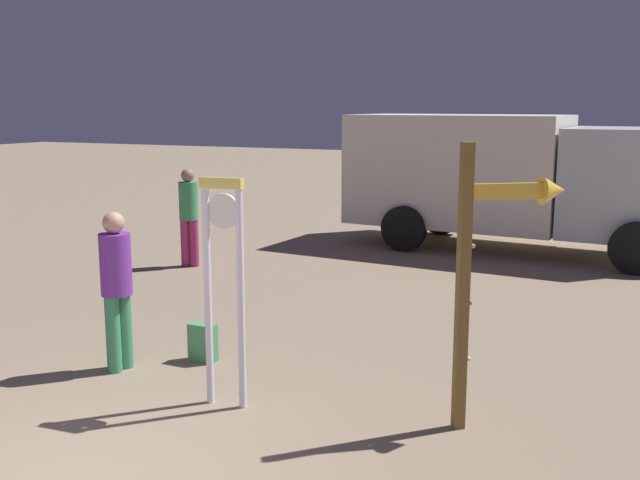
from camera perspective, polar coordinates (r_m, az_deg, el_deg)
The scene contains 6 objects.
standing_clock at distance 7.02m, azimuth -7.42°, elevation -2.47°, with size 0.43×0.12×2.21m.
arrow_sign at distance 6.62m, azimuth 13.42°, elevation -0.54°, with size 0.89×0.70×2.56m.
person_near_clock at distance 8.28m, azimuth -15.41°, elevation -3.21°, with size 0.34×0.34×1.75m.
backpack at distance 8.57m, azimuth -8.99°, elevation -7.83°, with size 0.32×0.19×0.43m.
person_distant at distance 13.38m, azimuth -10.08°, elevation 2.12°, with size 0.34×0.34×1.76m.
box_truck_near at distance 15.19m, azimuth 13.30°, elevation 4.95°, with size 6.29×2.82×2.67m.
Camera 1 is at (3.91, -3.72, 2.88)m, focal length 41.51 mm.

